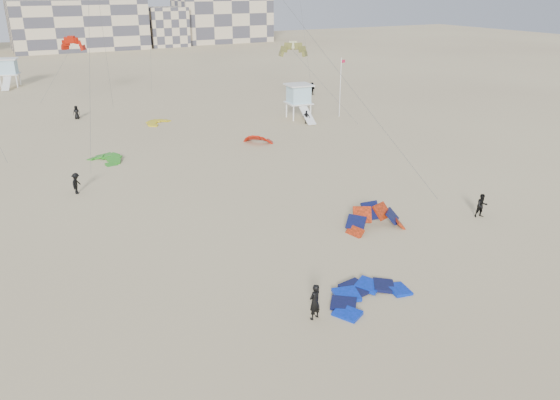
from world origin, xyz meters
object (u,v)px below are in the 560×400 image
kite_ground_blue (367,298)px  kite_ground_orange (375,228)px  kitesurfer_main (315,302)px  lifeguard_tower_near (299,102)px

kite_ground_blue → kite_ground_orange: size_ratio=1.09×
kite_ground_orange → kitesurfer_main: 11.84m
kite_ground_orange → lifeguard_tower_near: lifeguard_tower_near is taller
kitesurfer_main → kite_ground_orange: bearing=-158.0°
kite_ground_blue → lifeguard_tower_near: (17.64, 38.10, 2.09)m
kitesurfer_main → lifeguard_tower_near: bearing=-134.8°
kite_ground_orange → lifeguard_tower_near: size_ratio=0.72×
kitesurfer_main → lifeguard_tower_near: size_ratio=0.32×
kite_ground_blue → kite_ground_orange: 9.13m
kite_ground_orange → lifeguard_tower_near: (11.79, 31.09, 2.09)m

